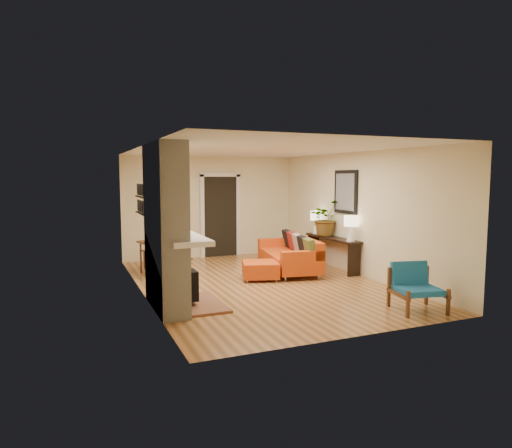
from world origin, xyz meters
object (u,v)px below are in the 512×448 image
at_px(ottoman, 261,269).
at_px(lamp_near, 351,225).
at_px(lamp_far, 316,219).
at_px(blue_chair, 415,284).
at_px(dining_table, 163,248).
at_px(sofa, 292,255).
at_px(houseplant, 325,218).
at_px(console_table, 332,243).

relative_size(ottoman, lamp_near, 1.65).
xyz_separation_m(ottoman, lamp_far, (1.92, 1.08, 0.85)).
height_order(blue_chair, dining_table, dining_table).
xyz_separation_m(sofa, dining_table, (-2.71, 0.76, 0.20)).
distance_m(sofa, dining_table, 2.82).
height_order(lamp_far, houseplant, houseplant).
bearing_deg(console_table, sofa, 171.37).
bearing_deg(lamp_far, blue_chair, -97.40).
height_order(blue_chair, lamp_far, lamp_far).
height_order(dining_table, lamp_near, lamp_near).
relative_size(sofa, houseplant, 2.71).
distance_m(ottoman, lamp_near, 2.14).
height_order(sofa, blue_chair, sofa).
height_order(blue_chair, console_table, blue_chair).
xyz_separation_m(sofa, houseplant, (0.94, 0.16, 0.77)).
height_order(console_table, lamp_near, lamp_near).
bearing_deg(houseplant, dining_table, 170.69).
bearing_deg(lamp_near, dining_table, 156.17).
distance_m(sofa, houseplant, 1.22).
height_order(dining_table, lamp_far, lamp_far).
relative_size(console_table, houseplant, 2.26).
bearing_deg(ottoman, blue_chair, -63.75).
relative_size(ottoman, houseplant, 1.09).
bearing_deg(console_table, dining_table, 166.15).
bearing_deg(dining_table, houseplant, -9.31).
distance_m(sofa, lamp_near, 1.46).
xyz_separation_m(lamp_near, houseplant, (-0.01, 1.02, 0.07)).
relative_size(ottoman, dining_table, 0.54).
height_order(ottoman, dining_table, dining_table).
relative_size(sofa, blue_chair, 2.66).
bearing_deg(houseplant, ottoman, -160.92).
bearing_deg(console_table, ottoman, -169.45).
relative_size(blue_chair, dining_table, 0.51).
relative_size(blue_chair, console_table, 0.45).
bearing_deg(lamp_near, lamp_far, 90.00).
relative_size(dining_table, lamp_far, 3.03).
bearing_deg(blue_chair, sofa, 97.35).
bearing_deg(lamp_near, blue_chair, -101.55).
bearing_deg(ottoman, houseplant, 19.08).
bearing_deg(console_table, lamp_far, 90.00).
height_order(console_table, lamp_far, lamp_far).
distance_m(sofa, blue_chair, 3.39).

